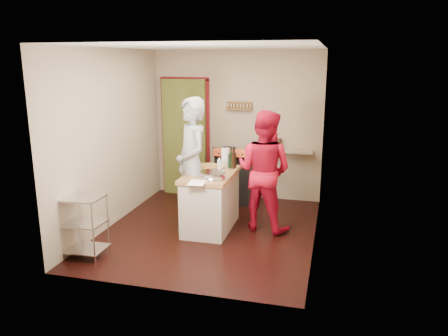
{
  "coord_description": "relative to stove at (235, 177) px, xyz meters",
  "views": [
    {
      "loc": [
        1.69,
        -5.74,
        2.44
      ],
      "look_at": [
        0.22,
        0.0,
        0.96
      ],
      "focal_mm": 35.0,
      "sensor_mm": 36.0,
      "label": 1
    }
  ],
  "objects": [
    {
      "name": "person_red",
      "position": [
        0.68,
        -1.12,
        0.43
      ],
      "size": [
        1.01,
        0.89,
        1.75
      ],
      "primitive_type": "imported",
      "rotation": [
        0.0,
        0.0,
        2.84
      ],
      "color": "#AD0B25",
      "rests_on": "ground"
    },
    {
      "name": "right_wall",
      "position": [
        1.45,
        -1.42,
        0.85
      ],
      "size": [
        0.04,
        3.5,
        2.6
      ],
      "primitive_type": "cube",
      "color": "gray",
      "rests_on": "ground"
    },
    {
      "name": "island",
      "position": [
        -0.06,
        -1.32,
        0.0
      ],
      "size": [
        0.66,
        1.27,
        1.16
      ],
      "color": "beige",
      "rests_on": "ground"
    },
    {
      "name": "floor",
      "position": [
        -0.05,
        -1.42,
        -0.45
      ],
      "size": [
        3.5,
        3.5,
        0.0
      ],
      "primitive_type": "plane",
      "color": "black",
      "rests_on": "ground"
    },
    {
      "name": "wire_shelving",
      "position": [
        -1.33,
        -2.62,
        -0.01
      ],
      "size": [
        0.48,
        0.4,
        0.8
      ],
      "color": "silver",
      "rests_on": "ground"
    },
    {
      "name": "ceiling",
      "position": [
        -0.05,
        -1.42,
        2.16
      ],
      "size": [
        3.0,
        3.5,
        0.02
      ],
      "primitive_type": "cube",
      "color": "white",
      "rests_on": "back_wall"
    },
    {
      "name": "left_wall",
      "position": [
        -1.55,
        -1.42,
        0.85
      ],
      "size": [
        0.04,
        3.5,
        2.6
      ],
      "primitive_type": "cube",
      "color": "gray",
      "rests_on": "ground"
    },
    {
      "name": "person_stripe",
      "position": [
        -0.32,
        -1.39,
        0.52
      ],
      "size": [
        0.8,
        0.84,
        1.93
      ],
      "primitive_type": "imported",
      "rotation": [
        0.0,
        0.0,
        -0.91
      ],
      "color": "silver",
      "rests_on": "ground"
    },
    {
      "name": "back_wall",
      "position": [
        -0.69,
        0.36,
        0.68
      ],
      "size": [
        3.0,
        0.44,
        2.6
      ],
      "color": "gray",
      "rests_on": "ground"
    },
    {
      "name": "stove",
      "position": [
        0.0,
        0.0,
        0.0
      ],
      "size": [
        0.6,
        0.63,
        1.0
      ],
      "color": "black",
      "rests_on": "ground"
    }
  ]
}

